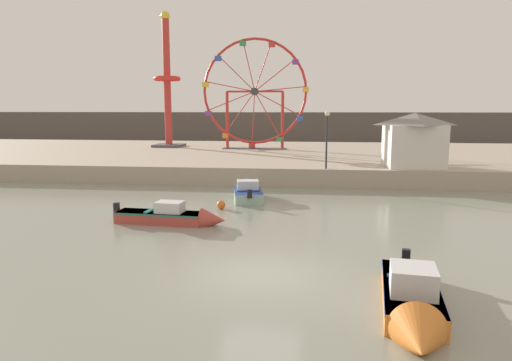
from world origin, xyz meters
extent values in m
plane|color=gray|center=(0.00, 0.00, 0.00)|extent=(240.00, 240.00, 0.00)
cube|color=tan|center=(0.00, 27.69, 0.59)|extent=(110.00, 24.01, 1.19)
cube|color=#564C47|center=(0.00, 54.78, 2.20)|extent=(140.00, 3.00, 4.40)
cube|color=#93BCAD|center=(-1.91, 11.34, 0.27)|extent=(2.01, 3.27, 0.55)
cube|color=navy|center=(-1.91, 11.34, 0.51)|extent=(2.03, 3.24, 0.08)
cone|color=#93BCAD|center=(-2.26, 13.23, 0.27)|extent=(1.54, 1.08, 1.41)
cube|color=black|center=(-1.61, 9.74, 0.66)|extent=(0.27, 0.24, 0.44)
cube|color=silver|center=(-1.98, 11.71, 0.79)|extent=(1.33, 1.12, 0.50)
cube|color=navy|center=(-1.84, 10.96, 0.58)|extent=(1.27, 0.39, 0.06)
cube|color=#B24238|center=(-5.12, 5.79, 0.25)|extent=(3.97, 1.34, 0.50)
cube|color=#237566|center=(-5.12, 5.79, 0.46)|extent=(3.94, 1.36, 0.08)
cone|color=#B24238|center=(-2.66, 5.61, 0.25)|extent=(1.15, 1.07, 0.99)
cube|color=black|center=(-7.17, 5.95, 0.61)|extent=(0.22, 0.25, 0.44)
cube|color=silver|center=(-4.63, 5.76, 0.74)|extent=(1.23, 0.92, 0.48)
cube|color=#237566|center=(-5.61, 5.83, 0.53)|extent=(0.23, 0.90, 0.06)
cube|color=orange|center=(4.11, -1.73, 0.26)|extent=(1.87, 4.09, 0.52)
cube|color=navy|center=(4.11, -1.73, 0.48)|extent=(1.89, 4.05, 0.08)
cone|color=orange|center=(3.78, -4.20, 0.26)|extent=(1.43, 1.25, 1.30)
cube|color=black|center=(4.39, 0.32, 0.63)|extent=(0.26, 0.23, 0.44)
cube|color=silver|center=(4.05, -2.22, 0.85)|extent=(1.24, 1.32, 0.67)
cube|color=navy|center=(4.18, -1.24, 0.55)|extent=(1.17, 0.31, 0.06)
torus|color=red|center=(-3.78, 29.90, 6.56)|extent=(9.78, 0.24, 9.78)
cylinder|color=#38383D|center=(-3.78, 29.90, 6.56)|extent=(0.70, 0.50, 0.70)
cylinder|color=red|center=(-2.99, 29.90, 8.80)|extent=(1.67, 0.08, 4.52)
cube|color=red|center=(-2.19, 29.90, 10.77)|extent=(0.56, 0.48, 0.44)
cylinder|color=red|center=(-4.33, 29.90, 8.88)|extent=(1.17, 0.08, 4.66)
cube|color=#33934C|center=(-4.87, 29.90, 10.92)|extent=(0.56, 0.48, 0.44)
cylinder|color=red|center=(-5.50, 29.90, 8.21)|extent=(3.48, 0.08, 3.37)
cube|color=#3356B7|center=(-7.21, 29.90, 9.59)|extent=(0.56, 0.48, 0.44)
cylinder|color=red|center=(-6.12, 29.90, 7.02)|extent=(4.69, 0.08, 1.01)
cube|color=yellow|center=(-8.46, 29.90, 7.21)|extent=(0.56, 0.48, 0.44)
cylinder|color=red|center=(-6.00, 29.90, 5.69)|extent=(4.47, 0.08, 1.82)
cube|color=purple|center=(-8.22, 29.90, 4.54)|extent=(0.56, 0.48, 0.44)
cylinder|color=red|center=(-5.18, 29.90, 4.62)|extent=(2.86, 0.08, 3.91)
cube|color=orange|center=(-6.57, 29.90, 2.41)|extent=(0.56, 0.48, 0.44)
cylinder|color=red|center=(-3.91, 29.90, 4.18)|extent=(0.34, 0.08, 4.77)
cube|color=red|center=(-4.04, 29.90, 1.52)|extent=(0.56, 0.48, 0.44)
cylinder|color=red|center=(-2.60, 29.90, 4.48)|extent=(2.42, 0.08, 4.18)
cube|color=#33934C|center=(-1.43, 29.90, 2.13)|extent=(0.56, 0.48, 0.44)
cylinder|color=red|center=(-1.67, 29.90, 5.45)|extent=(4.26, 0.08, 2.28)
cube|color=#3356B7|center=(0.44, 29.90, 4.06)|extent=(0.56, 0.48, 0.44)
cylinder|color=red|center=(-1.41, 29.90, 6.77)|extent=(4.76, 0.08, 0.50)
cube|color=yellow|center=(0.97, 29.90, 6.70)|extent=(0.56, 0.48, 0.44)
cylinder|color=red|center=(-1.90, 29.90, 8.02)|extent=(3.82, 0.08, 2.98)
cube|color=purple|center=(-0.01, 29.90, 9.20)|extent=(0.56, 0.48, 0.44)
cylinder|color=red|center=(-6.40, 29.90, 3.87)|extent=(0.28, 0.28, 5.37)
cylinder|color=red|center=(-1.16, 29.90, 3.87)|extent=(0.28, 0.28, 5.37)
cylinder|color=red|center=(-3.78, 29.90, 6.56)|extent=(5.24, 0.18, 0.18)
cube|color=#4C4C51|center=(-3.78, 29.90, 1.23)|extent=(6.04, 1.20, 0.08)
cylinder|color=#BC332D|center=(-12.65, 31.40, 7.35)|extent=(0.70, 0.70, 12.33)
torus|color=red|center=(-12.65, 31.40, 7.89)|extent=(2.64, 2.64, 0.44)
sphere|color=yellow|center=(-12.65, 31.40, 13.82)|extent=(0.90, 0.90, 0.90)
cube|color=#4C4C51|center=(-12.65, 31.40, 1.31)|extent=(2.80, 2.80, 0.24)
cube|color=silver|center=(8.21, 17.64, 2.57)|extent=(3.76, 3.03, 2.77)
pyramid|color=gray|center=(8.21, 17.64, 4.34)|extent=(4.14, 3.33, 0.80)
cylinder|color=#2D2D33|center=(2.49, 16.12, 2.87)|extent=(0.12, 0.12, 3.36)
sphere|color=#F2EACC|center=(2.49, 16.12, 4.69)|extent=(0.32, 0.32, 0.32)
sphere|color=orange|center=(-2.95, 8.89, 0.22)|extent=(0.44, 0.44, 0.44)
camera|label=1|loc=(1.45, -13.44, 5.06)|focal=32.27mm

